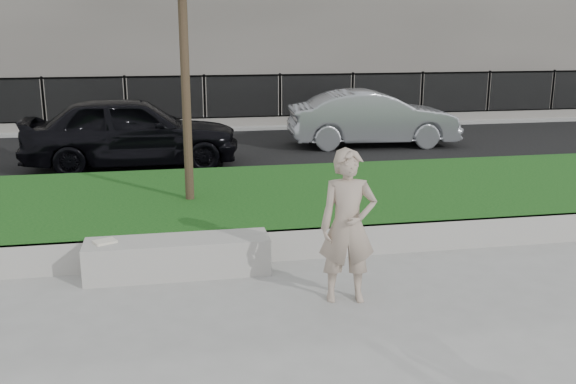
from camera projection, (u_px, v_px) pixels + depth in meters
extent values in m
plane|color=gray|center=(326.00, 290.00, 7.29)|extent=(90.00, 90.00, 0.00)
cube|color=#0D360F|center=(280.00, 204.00, 10.09)|extent=(34.00, 4.00, 0.40)
cube|color=#A7A49C|center=(306.00, 244.00, 8.23)|extent=(34.00, 0.08, 0.40)
cube|color=black|center=(240.00, 151.00, 15.37)|extent=(34.00, 7.00, 0.04)
cube|color=gray|center=(223.00, 123.00, 19.65)|extent=(34.00, 3.00, 0.12)
cube|color=slate|center=(226.00, 122.00, 18.65)|extent=(32.00, 0.30, 0.24)
cube|color=black|center=(226.00, 100.00, 18.50)|extent=(32.00, 0.04, 1.50)
cube|color=black|center=(225.00, 76.00, 18.32)|extent=(32.00, 0.05, 0.05)
cube|color=black|center=(226.00, 117.00, 18.62)|extent=(32.00, 0.05, 0.05)
cube|color=#A7A49C|center=(178.00, 257.00, 7.70)|extent=(2.18, 0.55, 0.45)
imported|color=tan|center=(348.00, 226.00, 6.83)|extent=(0.66, 0.48, 1.68)
cube|color=silver|center=(105.00, 242.00, 7.51)|extent=(0.30, 0.27, 0.03)
cylinder|color=#38281C|center=(183.00, 13.00, 8.97)|extent=(0.13, 0.13, 5.40)
imported|color=black|center=(132.00, 131.00, 13.43)|extent=(4.47, 1.88, 1.51)
imported|color=gray|center=(373.00, 118.00, 15.88)|extent=(4.23, 1.72, 1.36)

